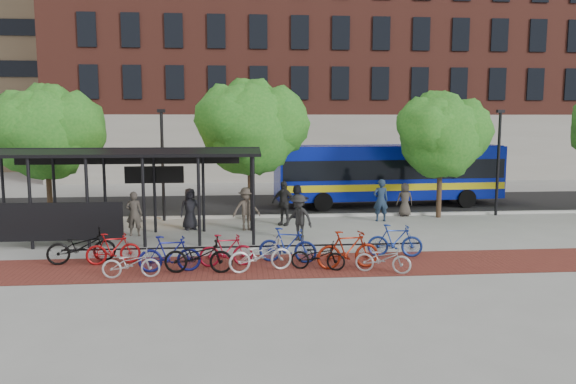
{
  "coord_description": "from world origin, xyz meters",
  "views": [
    {
      "loc": [
        -3.54,
        -22.48,
        4.68
      ],
      "look_at": [
        -1.45,
        1.06,
        1.6
      ],
      "focal_mm": 35.0,
      "sensor_mm": 36.0,
      "label": 1
    }
  ],
  "objects": [
    {
      "name": "bike_8",
      "position": [
        -1.09,
        -5.56,
        0.45
      ],
      "size": [
        1.8,
        1.03,
        0.9
      ],
      "primitive_type": "imported",
      "rotation": [
        0.0,
        0.0,
        1.3
      ],
      "color": "black",
      "rests_on": "ground"
    },
    {
      "name": "bike_4",
      "position": [
        -4.78,
        -5.6,
        0.55
      ],
      "size": [
        2.15,
        0.92,
        1.1
      ],
      "primitive_type": "imported",
      "rotation": [
        0.0,
        0.0,
        1.48
      ],
      "color": "black",
      "rests_on": "ground"
    },
    {
      "name": "pedestrian_4",
      "position": [
        -1.56,
        1.96,
        0.99
      ],
      "size": [
        1.23,
        1.04,
        1.97
      ],
      "primitive_type": "imported",
      "rotation": [
        0.0,
        0.0,
        5.69
      ],
      "color": "#282828",
      "rests_on": "ground"
    },
    {
      "name": "pedestrian_7",
      "position": [
        2.97,
        2.54,
        0.98
      ],
      "size": [
        0.73,
        0.49,
        1.95
      ],
      "primitive_type": "imported",
      "rotation": [
        0.0,
        0.0,
        3.18
      ],
      "color": "#1D2D44",
      "rests_on": "ground"
    },
    {
      "name": "bike_10",
      "position": [
        0.84,
        -6.08,
        0.45
      ],
      "size": [
        1.81,
        1.16,
        0.9
      ],
      "primitive_type": "imported",
      "rotation": [
        0.0,
        0.0,
        1.21
      ],
      "color": "#AAAAAD",
      "rests_on": "ground"
    },
    {
      "name": "bike_9",
      "position": [
        -0.14,
        -5.5,
        0.61
      ],
      "size": [
        2.08,
        0.81,
        1.22
      ],
      "primitive_type": "imported",
      "rotation": [
        0.0,
        0.0,
        1.69
      ],
      "color": "maroon",
      "rests_on": "ground"
    },
    {
      "name": "asphalt_street",
      "position": [
        0.0,
        8.0,
        0.01
      ],
      "size": [
        160.0,
        8.0,
        0.01
      ],
      "primitive_type": "cube",
      "color": "black",
      "rests_on": "ground"
    },
    {
      "name": "building_brick",
      "position": [
        10.0,
        26.0,
        10.0
      ],
      "size": [
        55.0,
        14.0,
        20.0
      ],
      "primitive_type": "cube",
      "color": "brown",
      "rests_on": "ground"
    },
    {
      "name": "ground",
      "position": [
        0.0,
        0.0,
        0.0
      ],
      "size": [
        160.0,
        160.0,
        0.0
      ],
      "primitive_type": "plane",
      "color": "#9E9E99",
      "rests_on": "ground"
    },
    {
      "name": "lamp_post_right",
      "position": [
        9.0,
        3.6,
        2.75
      ],
      "size": [
        0.35,
        0.2,
        5.12
      ],
      "color": "black",
      "rests_on": "ground"
    },
    {
      "name": "pedestrian_3",
      "position": [
        -3.22,
        1.0,
        0.91
      ],
      "size": [
        1.28,
        0.87,
        1.83
      ],
      "primitive_type": "imported",
      "rotation": [
        0.0,
        0.0,
        0.18
      ],
      "color": "#51463C",
      "rests_on": "ground"
    },
    {
      "name": "tree_c",
      "position": [
        6.09,
        3.35,
        4.05
      ],
      "size": [
        4.66,
        3.8,
        5.92
      ],
      "color": "#382619",
      "rests_on": "ground"
    },
    {
      "name": "bike_5",
      "position": [
        -3.95,
        -4.89,
        0.52
      ],
      "size": [
        1.79,
        0.67,
        1.05
      ],
      "primitive_type": "imported",
      "rotation": [
        0.0,
        0.0,
        1.67
      ],
      "color": "maroon",
      "rests_on": "ground"
    },
    {
      "name": "bike_1",
      "position": [
        -7.61,
        -4.29,
        0.52
      ],
      "size": [
        1.77,
        0.8,
        1.03
      ],
      "primitive_type": "imported",
      "rotation": [
        0.0,
        0.0,
        1.76
      ],
      "color": "maroon",
      "rests_on": "ground"
    },
    {
      "name": "pedestrian_6",
      "position": [
        4.47,
        3.76,
        0.81
      ],
      "size": [
        0.79,
        0.52,
        1.62
      ],
      "primitive_type": "imported",
      "rotation": [
        0.0,
        0.0,
        3.15
      ],
      "color": "#403A33",
      "rests_on": "ground"
    },
    {
      "name": "brick_strip",
      "position": [
        -2.0,
        -5.0,
        0.0
      ],
      "size": [
        24.0,
        3.0,
        0.01
      ],
      "primitive_type": "cube",
      "color": "maroon",
      "rests_on": "ground"
    },
    {
      "name": "pedestrian_0",
      "position": [
        -5.61,
        1.34,
        0.89
      ],
      "size": [
        1.0,
        0.81,
        1.77
      ],
      "primitive_type": "imported",
      "rotation": [
        0.0,
        0.0,
        0.33
      ],
      "color": "black",
      "rests_on": "ground"
    },
    {
      "name": "pedestrian_5",
      "position": [
        -0.77,
        3.8,
        0.79
      ],
      "size": [
        1.54,
        1.04,
        1.59
      ],
      "primitive_type": "imported",
      "rotation": [
        0.0,
        0.0,
        3.57
      ],
      "color": "black",
      "rests_on": "ground"
    },
    {
      "name": "bus",
      "position": [
        4.53,
        7.05,
        1.89
      ],
      "size": [
        12.31,
        3.49,
        3.28
      ],
      "rotation": [
        0.0,
        0.0,
        0.07
      ],
      "color": "#081693",
      "rests_on": "ground"
    },
    {
      "name": "bike_6",
      "position": [
        -2.89,
        -5.58,
        0.53
      ],
      "size": [
        2.14,
        1.2,
        1.06
      ],
      "primitive_type": "imported",
      "rotation": [
        0.0,
        0.0,
        1.83
      ],
      "color": "silver",
      "rests_on": "ground"
    },
    {
      "name": "bike_3",
      "position": [
        -5.67,
        -5.41,
        0.57
      ],
      "size": [
        1.93,
        0.65,
        1.14
      ],
      "primitive_type": "imported",
      "rotation": [
        0.0,
        0.0,
        1.63
      ],
      "color": "navy",
      "rests_on": "ground"
    },
    {
      "name": "bus_shelter",
      "position": [
        -8.13,
        -0.48,
        3.0
      ],
      "size": [
        10.6,
        3.07,
        3.6
      ],
      "color": "black",
      "rests_on": "ground"
    },
    {
      "name": "tree_b",
      "position": [
        -2.9,
        3.35,
        4.46
      ],
      "size": [
        5.15,
        4.2,
        6.47
      ],
      "color": "#382619",
      "rests_on": "ground"
    },
    {
      "name": "building_tower",
      "position": [
        -16.0,
        40.0,
        15.0
      ],
      "size": [
        22.0,
        22.0,
        30.0
      ],
      "primitive_type": "cube",
      "color": "#7A664C",
      "rests_on": "ground"
    },
    {
      "name": "curb",
      "position": [
        0.0,
        4.0,
        0.06
      ],
      "size": [
        160.0,
        0.25,
        0.12
      ],
      "primitive_type": "cube",
      "color": "#B7B7B2",
      "rests_on": "ground"
    },
    {
      "name": "bike_rack_rail",
      "position": [
        -3.3,
        -4.1,
        0.0
      ],
      "size": [
        12.0,
        0.05,
        0.95
      ],
      "primitive_type": "cube",
      "color": "black",
      "rests_on": "ground"
    },
    {
      "name": "tree_a",
      "position": [
        -11.91,
        3.35,
        4.24
      ],
      "size": [
        4.9,
        4.0,
        6.18
      ],
      "color": "#382619",
      "rests_on": "ground"
    },
    {
      "name": "bike_11",
      "position": [
        1.76,
        -4.14,
        0.56
      ],
      "size": [
        1.94,
        0.8,
        1.13
      ],
      "primitive_type": "imported",
      "rotation": [
        0.0,
        0.0,
        1.42
      ],
      "color": "navy",
      "rests_on": "ground"
    },
    {
      "name": "lamp_post_left",
      "position": [
        -7.0,
        3.6,
        2.75
      ],
      "size": [
        0.35,
        0.2,
        5.12
      ],
      "color": "black",
      "rests_on": "ground"
    },
    {
      "name": "pedestrian_9",
      "position": [
        -1.22,
        -1.26,
        0.9
      ],
      "size": [
        1.32,
        1.24,
        1.8
      ],
      "primitive_type": "imported",
      "rotation": [
        0.0,
        0.0,
        5.61
      ],
      "color": "black",
      "rests_on": "ground"
    },
    {
      "name": "bike_7",
      "position": [
        -1.96,
        -4.58,
        0.58
      ],
      "size": [
        2.0,
        1.03,
        1.16
      ],
      "primitive_type": "imported",
      "rotation": [
        0.0,
        0.0,
        1.31
      ],
      "color": "navy",
      "rests_on": "ground"
    },
    {
      "name": "bike_2",
      "position": [
        -6.73,
        -5.96,
        0.44
      ],
      "size": [
        1.71,
        0.65,
        0.89
      ],
      "primitive_type": "imported",
      "rotation": [
        0.0,
        0.0,
        1.6
      ],
      "color": "#B5B5B7",
      "rests_on": "ground"
    },
    {
      "name": "pedestrian_1",
      "position": [
        -7.74,
        0.2,
        0.9
      ],
      "size": [
        0.67,
        0.45,
        1.81
      ],
      "primitive_type": "imported",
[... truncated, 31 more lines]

